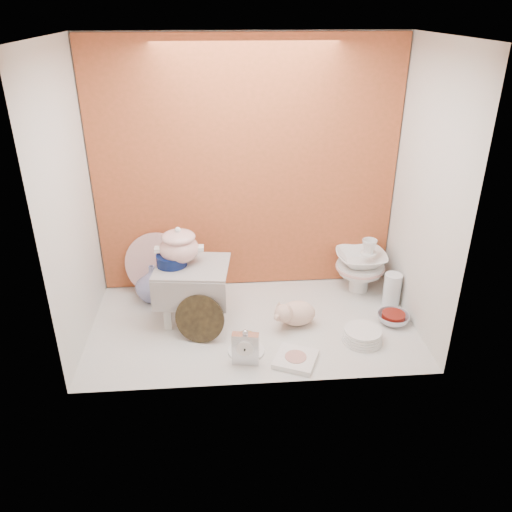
{
  "coord_description": "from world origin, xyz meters",
  "views": [
    {
      "loc": [
        -0.18,
        -2.41,
        1.63
      ],
      "look_at": [
        0.02,
        0.02,
        0.42
      ],
      "focal_mm": 35.97,
      "sensor_mm": 36.0,
      "label": 1
    }
  ],
  "objects_px": {
    "porcelain_tower": "(360,265)",
    "dinner_plate_stack": "(363,335)",
    "soup_tureen": "(179,245)",
    "crystal_bowl": "(393,318)",
    "gold_rim_teacup": "(246,343)",
    "step_stool": "(194,292)",
    "mantel_clock": "(245,347)",
    "plush_pig": "(297,313)",
    "floral_platter": "(157,264)",
    "blue_white_vase": "(153,283)"
  },
  "relations": [
    {
      "from": "soup_tureen",
      "to": "floral_platter",
      "type": "height_order",
      "value": "soup_tureen"
    },
    {
      "from": "floral_platter",
      "to": "blue_white_vase",
      "type": "xyz_separation_m",
      "value": [
        -0.02,
        -0.08,
        -0.08
      ]
    },
    {
      "from": "plush_pig",
      "to": "crystal_bowl",
      "type": "bearing_deg",
      "value": -11.12
    },
    {
      "from": "gold_rim_teacup",
      "to": "dinner_plate_stack",
      "type": "xyz_separation_m",
      "value": [
        0.63,
        0.04,
        -0.02
      ]
    },
    {
      "from": "mantel_clock",
      "to": "crystal_bowl",
      "type": "height_order",
      "value": "mantel_clock"
    },
    {
      "from": "plush_pig",
      "to": "porcelain_tower",
      "type": "bearing_deg",
      "value": 30.39
    },
    {
      "from": "dinner_plate_stack",
      "to": "plush_pig",
      "type": "bearing_deg",
      "value": 150.38
    },
    {
      "from": "step_stool",
      "to": "gold_rim_teacup",
      "type": "relative_size",
      "value": 3.43
    },
    {
      "from": "floral_platter",
      "to": "crystal_bowl",
      "type": "distance_m",
      "value": 1.43
    },
    {
      "from": "soup_tureen",
      "to": "mantel_clock",
      "type": "distance_m",
      "value": 0.68
    },
    {
      "from": "step_stool",
      "to": "mantel_clock",
      "type": "height_order",
      "value": "step_stool"
    },
    {
      "from": "soup_tureen",
      "to": "dinner_plate_stack",
      "type": "distance_m",
      "value": 1.1
    },
    {
      "from": "step_stool",
      "to": "blue_white_vase",
      "type": "distance_m",
      "value": 0.35
    },
    {
      "from": "porcelain_tower",
      "to": "gold_rim_teacup",
      "type": "bearing_deg",
      "value": -141.76
    },
    {
      "from": "soup_tureen",
      "to": "dinner_plate_stack",
      "type": "xyz_separation_m",
      "value": [
        0.96,
        -0.34,
        -0.41
      ]
    },
    {
      "from": "gold_rim_teacup",
      "to": "soup_tureen",
      "type": "bearing_deg",
      "value": 131.35
    },
    {
      "from": "mantel_clock",
      "to": "gold_rim_teacup",
      "type": "bearing_deg",
      "value": 93.95
    },
    {
      "from": "gold_rim_teacup",
      "to": "floral_platter",
      "type": "bearing_deg",
      "value": 127.46
    },
    {
      "from": "mantel_clock",
      "to": "soup_tureen",
      "type": "bearing_deg",
      "value": 134.1
    },
    {
      "from": "step_stool",
      "to": "dinner_plate_stack",
      "type": "xyz_separation_m",
      "value": [
        0.9,
        -0.3,
        -0.13
      ]
    },
    {
      "from": "blue_white_vase",
      "to": "mantel_clock",
      "type": "relative_size",
      "value": 1.15
    },
    {
      "from": "floral_platter",
      "to": "blue_white_vase",
      "type": "height_order",
      "value": "floral_platter"
    },
    {
      "from": "step_stool",
      "to": "crystal_bowl",
      "type": "bearing_deg",
      "value": -0.4
    },
    {
      "from": "soup_tureen",
      "to": "gold_rim_teacup",
      "type": "relative_size",
      "value": 2.2
    },
    {
      "from": "gold_rim_teacup",
      "to": "porcelain_tower",
      "type": "height_order",
      "value": "porcelain_tower"
    },
    {
      "from": "dinner_plate_stack",
      "to": "crystal_bowl",
      "type": "bearing_deg",
      "value": 35.9
    },
    {
      "from": "floral_platter",
      "to": "crystal_bowl",
      "type": "height_order",
      "value": "floral_platter"
    },
    {
      "from": "soup_tureen",
      "to": "plush_pig",
      "type": "bearing_deg",
      "value": -13.69
    },
    {
      "from": "porcelain_tower",
      "to": "dinner_plate_stack",
      "type": "bearing_deg",
      "value": -102.53
    },
    {
      "from": "soup_tureen",
      "to": "porcelain_tower",
      "type": "xyz_separation_m",
      "value": [
        1.08,
        0.2,
        -0.27
      ]
    },
    {
      "from": "soup_tureen",
      "to": "plush_pig",
      "type": "relative_size",
      "value": 0.98
    },
    {
      "from": "gold_rim_teacup",
      "to": "crystal_bowl",
      "type": "bearing_deg",
      "value": 13.54
    },
    {
      "from": "gold_rim_teacup",
      "to": "porcelain_tower",
      "type": "distance_m",
      "value": 0.96
    },
    {
      "from": "floral_platter",
      "to": "plush_pig",
      "type": "relative_size",
      "value": 1.52
    },
    {
      "from": "floral_platter",
      "to": "soup_tureen",
      "type": "bearing_deg",
      "value": -58.86
    },
    {
      "from": "crystal_bowl",
      "to": "porcelain_tower",
      "type": "relative_size",
      "value": 0.51
    },
    {
      "from": "blue_white_vase",
      "to": "plush_pig",
      "type": "xyz_separation_m",
      "value": [
        0.83,
        -0.35,
        -0.03
      ]
    },
    {
      "from": "plush_pig",
      "to": "soup_tureen",
      "type": "bearing_deg",
      "value": 157.84
    },
    {
      "from": "mantel_clock",
      "to": "plush_pig",
      "type": "distance_m",
      "value": 0.45
    },
    {
      "from": "crystal_bowl",
      "to": "porcelain_tower",
      "type": "distance_m",
      "value": 0.42
    },
    {
      "from": "soup_tureen",
      "to": "crystal_bowl",
      "type": "bearing_deg",
      "value": -8.69
    },
    {
      "from": "soup_tureen",
      "to": "porcelain_tower",
      "type": "distance_m",
      "value": 1.14
    },
    {
      "from": "soup_tureen",
      "to": "mantel_clock",
      "type": "bearing_deg",
      "value": -55.25
    },
    {
      "from": "soup_tureen",
      "to": "dinner_plate_stack",
      "type": "bearing_deg",
      "value": -19.45
    },
    {
      "from": "porcelain_tower",
      "to": "crystal_bowl",
      "type": "bearing_deg",
      "value": -75.5
    },
    {
      "from": "mantel_clock",
      "to": "step_stool",
      "type": "bearing_deg",
      "value": 130.44
    },
    {
      "from": "dinner_plate_stack",
      "to": "porcelain_tower",
      "type": "distance_m",
      "value": 0.57
    },
    {
      "from": "mantel_clock",
      "to": "crystal_bowl",
      "type": "bearing_deg",
      "value": 28.38
    },
    {
      "from": "soup_tureen",
      "to": "mantel_clock",
      "type": "height_order",
      "value": "soup_tureen"
    },
    {
      "from": "step_stool",
      "to": "mantel_clock",
      "type": "bearing_deg",
      "value": -52.03
    }
  ]
}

